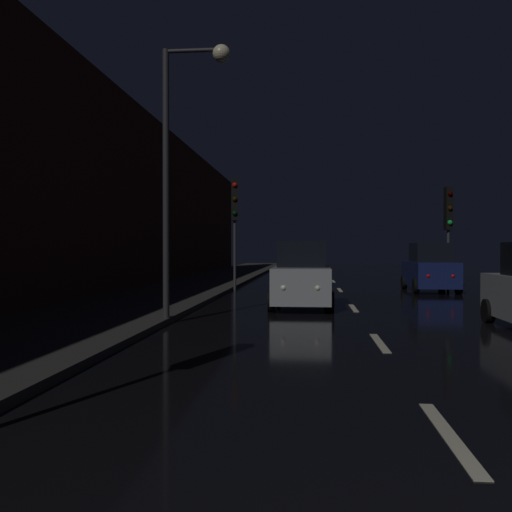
{
  "coord_description": "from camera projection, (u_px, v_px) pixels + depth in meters",
  "views": [
    {
      "loc": [
        -1.38,
        -2.61,
        1.85
      ],
      "look_at": [
        -3.32,
        17.35,
        1.62
      ],
      "focal_mm": 38.72,
      "sensor_mm": 36.0,
      "label": 1
    }
  ],
  "objects": [
    {
      "name": "ground",
      "position": [
        338.0,
        288.0,
        26.87
      ],
      "size": [
        26.48,
        84.0,
        0.02
      ],
      "primitive_type": "cube",
      "color": "black"
    },
    {
      "name": "traffic_light_far_left",
      "position": [
        235.0,
        209.0,
        24.83
      ],
      "size": [
        0.35,
        0.48,
        5.06
      ],
      "rotation": [
        0.0,
        0.0,
        -1.44
      ],
      "color": "#38383A",
      "rests_on": "ground"
    },
    {
      "name": "traffic_light_far_right",
      "position": [
        449.0,
        216.0,
        24.38
      ],
      "size": [
        0.35,
        0.48,
        4.62
      ],
      "rotation": [
        0.0,
        0.0,
        -1.42
      ],
      "color": "#38383A",
      "rests_on": "ground"
    },
    {
      "name": "streetlamp_overhead",
      "position": [
        185.0,
        139.0,
        13.65
      ],
      "size": [
        1.7,
        0.44,
        6.89
      ],
      "color": "#2D2D30",
      "rests_on": "ground"
    },
    {
      "name": "sidewalk_left",
      "position": [
        196.0,
        285.0,
        27.55
      ],
      "size": [
        4.4,
        84.0,
        0.15
      ],
      "primitive_type": "cube",
      "color": "#33302D",
      "rests_on": "ground"
    },
    {
      "name": "building_facade_left",
      "position": [
        121.0,
        194.0,
        24.27
      ],
      "size": [
        0.8,
        63.0,
        8.6
      ],
      "primitive_type": "cube",
      "color": "#472319",
      "rests_on": "ground"
    },
    {
      "name": "car_parked_right_far",
      "position": [
        430.0,
        269.0,
        24.47
      ],
      "size": [
        1.96,
        4.25,
        2.14
      ],
      "rotation": [
        0.0,
        0.0,
        1.57
      ],
      "color": "#141E51",
      "rests_on": "ground"
    },
    {
      "name": "lane_centerline",
      "position": [
        351.0,
        305.0,
        18.21
      ],
      "size": [
        0.16,
        28.97,
        0.01
      ],
      "color": "beige",
      "rests_on": "ground"
    },
    {
      "name": "car_approaching_headlights",
      "position": [
        302.0,
        277.0,
        17.72
      ],
      "size": [
        1.94,
        4.2,
        2.12
      ],
      "rotation": [
        0.0,
        0.0,
        -1.57
      ],
      "color": "#A5A8AD",
      "rests_on": "ground"
    }
  ]
}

